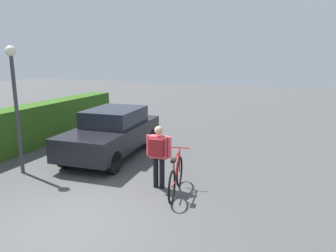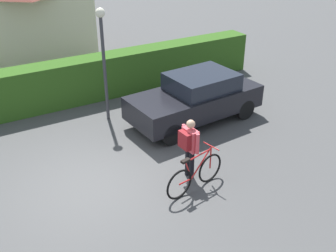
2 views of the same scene
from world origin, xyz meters
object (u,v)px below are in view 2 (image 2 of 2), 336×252
(person_rider, at_px, (189,144))
(street_lamp, at_px, (103,48))
(parked_car_near, at_px, (196,97))
(bicycle, at_px, (195,175))

(person_rider, bearing_deg, street_lamp, 96.83)
(parked_car_near, relative_size, street_lamp, 1.23)
(person_rider, distance_m, street_lamp, 4.25)
(parked_car_near, distance_m, bicycle, 3.64)
(parked_car_near, distance_m, street_lamp, 3.19)
(bicycle, bearing_deg, parked_car_near, 55.95)
(bicycle, bearing_deg, street_lamp, 94.12)
(parked_car_near, height_order, bicycle, parked_car_near)
(bicycle, height_order, street_lamp, street_lamp)
(person_rider, height_order, street_lamp, street_lamp)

